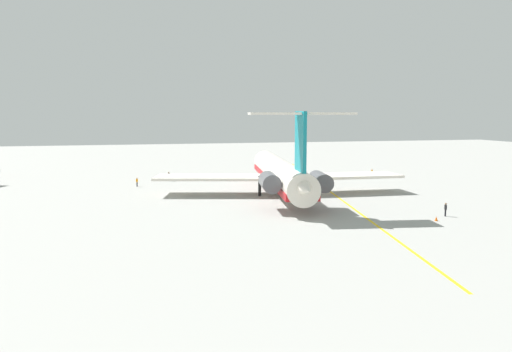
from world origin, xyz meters
TOP-DOWN VIEW (x-y plane):
  - ground at (0.00, 0.00)m, footprint 289.72×289.72m
  - main_jetliner at (-2.35, 6.34)m, footprint 45.85×40.66m
  - ground_crew_near_nose at (13.99, 28.46)m, footprint 0.27×0.35m
  - ground_crew_near_tail at (-23.60, -9.11)m, footprint 0.45×0.28m
  - ground_crew_portside at (20.33, 22.25)m, footprint 0.29×0.46m
  - ground_crew_starboard at (15.62, -18.77)m, footprint 0.46×0.29m
  - safety_cone_nose at (-25.80, -6.34)m, footprint 0.40×0.40m
  - safety_cone_wingtip at (19.31, -19.02)m, footprint 0.40×0.40m
  - taxiway_centreline at (-1.07, -2.83)m, footprint 96.30×18.58m

SIDE VIEW (x-z plane):
  - ground at x=0.00m, z-range 0.00..0.00m
  - taxiway_centreline at x=-1.07m, z-range 0.00..0.01m
  - safety_cone_nose at x=-25.80m, z-range 0.00..0.55m
  - safety_cone_wingtip at x=19.31m, z-range 0.00..0.55m
  - ground_crew_near_nose at x=13.99m, z-range 0.22..1.87m
  - ground_crew_near_tail at x=-23.60m, z-range 0.24..2.00m
  - ground_crew_portside at x=20.33m, z-range 0.24..2.06m
  - ground_crew_starboard at x=15.62m, z-range 0.24..2.06m
  - main_jetliner at x=-2.35m, z-range -3.04..10.33m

